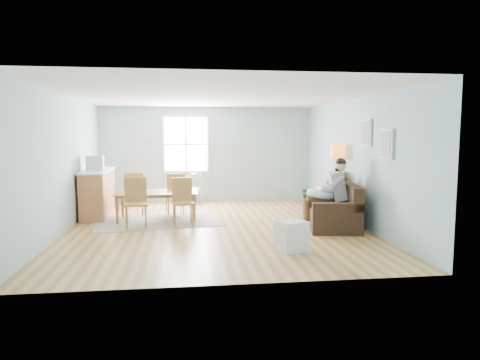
{
  "coord_description": "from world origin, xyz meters",
  "views": [
    {
      "loc": [
        -0.61,
        -8.78,
        1.92
      ],
      "look_at": [
        0.48,
        -0.21,
        1.0
      ],
      "focal_mm": 32.0,
      "sensor_mm": 36.0,
      "label": 1
    }
  ],
  "objects": [
    {
      "name": "chair_sw",
      "position": [
        -1.64,
        0.15,
        0.6
      ],
      "size": [
        0.51,
        0.51,
        1.04
      ],
      "color": "olive",
      "rests_on": "rug"
    },
    {
      "name": "chair_nw",
      "position": [
        -1.83,
        1.45,
        0.6
      ],
      "size": [
        0.52,
        0.52,
        1.04
      ],
      "color": "olive",
      "rests_on": "rug"
    },
    {
      "name": "floor_lamp",
      "position": [
        2.8,
        0.53,
        1.4
      ],
      "size": [
        0.34,
        0.34,
        1.69
      ],
      "color": "black",
      "rests_on": "room"
    },
    {
      "name": "room",
      "position": [
        0.0,
        0.0,
        2.42
      ],
      "size": [
        8.4,
        9.4,
        3.9
      ],
      "color": "olive"
    },
    {
      "name": "baby_swing",
      "position": [
        -0.38,
        3.1,
        0.38
      ],
      "size": [
        1.06,
        1.07,
        0.85
      ],
      "color": "#B7B7BC",
      "rests_on": "room"
    },
    {
      "name": "dining_table",
      "position": [
        -1.26,
        0.86,
        0.32
      ],
      "size": [
        1.83,
        1.03,
        0.64
      ],
      "primitive_type": "imported",
      "rotation": [
        0.0,
        0.0,
        0.01
      ],
      "color": "brown",
      "rests_on": "rug"
    },
    {
      "name": "chair_ne",
      "position": [
        -0.87,
        1.59,
        0.57
      ],
      "size": [
        0.53,
        0.53,
        1.0
      ],
      "color": "olive",
      "rests_on": "rug"
    },
    {
      "name": "storage_cube",
      "position": [
        1.1,
        -2.01,
        0.25
      ],
      "size": [
        0.56,
        0.53,
        0.5
      ],
      "color": "white",
      "rests_on": "room"
    },
    {
      "name": "father",
      "position": [
        2.31,
        -0.33,
        0.77
      ],
      "size": [
        1.06,
        0.57,
        1.45
      ],
      "color": "#969799",
      "rests_on": "sofa"
    },
    {
      "name": "green_throw",
      "position": [
        2.57,
        0.71,
        0.58
      ],
      "size": [
        1.19,
        1.07,
        0.04
      ],
      "primitive_type": "cube",
      "rotation": [
        0.0,
        0.0,
        -0.23
      ],
      "color": "#125121",
      "rests_on": "sofa"
    },
    {
      "name": "counter",
      "position": [
        -2.7,
        1.68,
        0.55
      ],
      "size": [
        0.62,
        1.96,
        1.09
      ],
      "color": "brown",
      "rests_on": "room"
    },
    {
      "name": "pictures",
      "position": [
        2.97,
        -1.05,
        1.85
      ],
      "size": [
        0.05,
        1.34,
        0.74
      ],
      "color": "silver",
      "rests_on": "room"
    },
    {
      "name": "monitor",
      "position": [
        -2.67,
        1.31,
        1.27
      ],
      "size": [
        0.4,
        0.38,
        0.35
      ],
      "color": "#B7B7BC",
      "rests_on": "counter"
    },
    {
      "name": "chair_se",
      "position": [
        -0.69,
        0.28,
        0.58
      ],
      "size": [
        0.5,
        0.5,
        1.0
      ],
      "color": "olive",
      "rests_on": "rug"
    },
    {
      "name": "infant",
      "position": [
        2.15,
        -0.26,
        0.78
      ],
      "size": [
        0.17,
        0.39,
        0.14
      ],
      "color": "white",
      "rests_on": "nursing_pillow"
    },
    {
      "name": "window",
      "position": [
        -0.6,
        3.46,
        1.65
      ],
      "size": [
        1.32,
        0.08,
        1.62
      ],
      "color": "silver",
      "rests_on": "room"
    },
    {
      "name": "sofa",
      "position": [
        2.51,
        -0.04,
        0.32
      ],
      "size": [
        1.37,
        2.38,
        0.91
      ],
      "color": "black",
      "rests_on": "room"
    },
    {
      "name": "nursing_pillow",
      "position": [
        2.15,
        -0.3,
        0.7
      ],
      "size": [
        0.71,
        0.69,
        0.23
      ],
      "primitive_type": "torus",
      "rotation": [
        0.0,
        0.14,
        -0.24
      ],
      "color": "silver",
      "rests_on": "father"
    },
    {
      "name": "toddler",
      "position": [
        2.47,
        0.18,
        0.76
      ],
      "size": [
        0.59,
        0.37,
        0.89
      ],
      "color": "white",
      "rests_on": "sofa"
    },
    {
      "name": "wall_plates",
      "position": [
        -2.0,
        3.47,
        1.83
      ],
      "size": [
        0.67,
        0.02,
        0.66
      ],
      "color": "#97A8B5",
      "rests_on": "room"
    },
    {
      "name": "rug",
      "position": [
        -1.26,
        0.86,
        0.01
      ],
      "size": [
        2.94,
        2.39,
        0.01
      ],
      "primitive_type": "cube",
      "rotation": [
        0.0,
        0.0,
        0.14
      ],
      "color": "gray",
      "rests_on": "room"
    },
    {
      "name": "beige_pillow",
      "position": [
        2.85,
        0.49,
        0.83
      ],
      "size": [
        0.3,
        0.57,
        0.55
      ],
      "primitive_type": "cube",
      "rotation": [
        0.0,
        0.0,
        -0.28
      ],
      "color": "beige",
      "rests_on": "sofa"
    }
  ]
}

